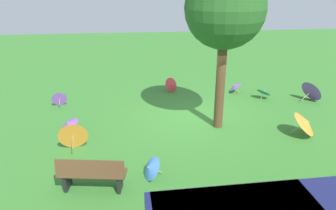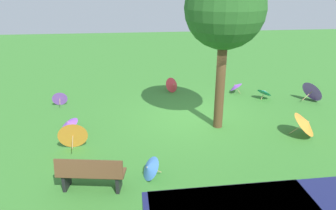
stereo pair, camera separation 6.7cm
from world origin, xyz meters
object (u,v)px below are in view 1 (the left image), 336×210
Objects in this scene: parasol_purple_1 at (235,86)px; parasol_purple_2 at (313,90)px; parasol_orange_2 at (306,123)px; parasol_blue_0 at (150,168)px; parasol_purple_0 at (69,124)px; shade_tree at (225,10)px; parasol_purple_3 at (59,98)px; parasol_red_0 at (172,85)px; park_bench at (92,174)px; parasol_orange_0 at (73,134)px; parasol_teal_0 at (264,92)px.

parasol_purple_2 reaches higher than parasol_purple_1.
parasol_orange_2 is at bearing 102.43° from parasol_purple_1.
parasol_blue_0 is 3.79m from parasol_purple_0.
shade_tree is 7.30m from parasol_purple_3.
shade_tree reaches higher than parasol_red_0.
park_bench is 2.05× the size of parasol_purple_0.
parasol_orange_0 is 9.67m from parasol_purple_2.
parasol_orange_0 is at bearing -70.43° from park_bench.
parasol_purple_3 is at bearing 13.10° from parasol_red_0.
parasol_purple_2 is at bearing -168.54° from parasol_purple_0.
parasol_red_0 is at bearing -102.08° from parasol_blue_0.
parasol_purple_2 is at bearing -156.25° from shade_tree.
shade_tree reaches higher than parasol_orange_0.
parasol_red_0 is 5.33m from parasol_purple_0.
shade_tree reaches higher than parasol_purple_1.
park_bench is at bearing 67.90° from parasol_red_0.
parasol_orange_2 is (-7.58, 1.10, 0.14)m from parasol_purple_0.
park_bench reaches higher than parasol_purple_0.
parasol_purple_2 is (-8.43, -5.14, -0.02)m from park_bench.
parasol_blue_0 is at bearing 48.11° from shade_tree.
shade_tree is 8.04× the size of parasol_purple_3.
park_bench reaches higher than parasol_blue_0.
parasol_orange_2 is 1.82× the size of parasol_purple_3.
parasol_blue_0 is 0.64× the size of parasol_orange_2.
shade_tree is 5.74× the size of parasol_orange_0.
parasol_teal_0 is 1.26× the size of parasol_purple_3.
shade_tree is at bearing 63.55° from parasol_purple_1.
shade_tree is 6.38× the size of parasol_purple_0.
parasol_red_0 is 0.85× the size of parasol_orange_0.
parasol_purple_2 is (-9.52, -1.93, 0.11)m from parasol_purple_0.
parasol_red_0 is (-1.39, -6.51, 0.03)m from parasol_blue_0.
parasol_blue_0 is 7.32m from parasol_teal_0.
parasol_purple_3 is at bearing -72.63° from parasol_orange_0.
parasol_orange_2 is at bearing 171.72° from parasol_purple_0.
shade_tree is 4.75× the size of parasol_purple_2.
parasol_purple_3 is at bearing -24.35° from shade_tree.
parasol_purple_2 reaches higher than parasol_blue_0.
parasol_purple_2 is (-7.04, -4.79, 0.15)m from parasol_blue_0.
shade_tree is 6.40× the size of parasol_teal_0.
parasol_orange_2 is at bearing -160.99° from parasol_blue_0.
shade_tree is 4.42× the size of parasol_orange_2.
parasol_blue_0 is 1.16× the size of parasol_purple_3.
parasol_purple_3 is at bearing -58.76° from parasol_blue_0.
parasol_purple_0 reaches higher than parasol_teal_0.
parasol_purple_1 reaches higher than parasol_purple_0.
parasol_orange_0 is at bearing 11.56° from shade_tree.
parasol_orange_2 is (-0.95, 4.33, 0.16)m from parasol_purple_1.
parasol_purple_2 reaches higher than parasol_purple_0.
parasol_teal_0 is at bearing -134.56° from parasol_blue_0.
shade_tree is at bearing -21.89° from parasol_orange_2.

